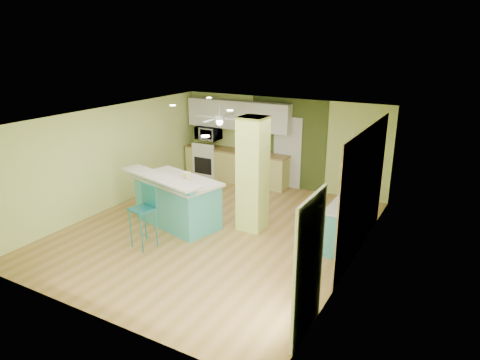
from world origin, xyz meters
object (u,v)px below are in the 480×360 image
(canister, at_px, (187,176))
(fruit_bowl, at_px, (240,150))
(bar_stool, at_px, (145,206))
(peninsula, at_px, (177,200))
(side_counter, at_px, (346,225))

(canister, bearing_deg, fruit_bowl, 98.32)
(fruit_bowl, bearing_deg, bar_stool, -85.81)
(peninsula, height_order, canister, canister)
(bar_stool, xyz_separation_m, canister, (0.14, 1.23, 0.29))
(bar_stool, relative_size, fruit_bowl, 4.82)
(bar_stool, height_order, side_counter, bar_stool)
(bar_stool, distance_m, side_counter, 4.04)
(bar_stool, bearing_deg, fruit_bowl, 105.55)
(side_counter, bearing_deg, fruit_bowl, 147.23)
(bar_stool, bearing_deg, peninsula, 107.20)
(fruit_bowl, distance_m, canister, 3.22)
(peninsula, bearing_deg, fruit_bowl, 108.01)
(fruit_bowl, bearing_deg, side_counter, -32.77)
(canister, bearing_deg, bar_stool, -96.63)
(side_counter, bearing_deg, bar_stool, -151.12)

